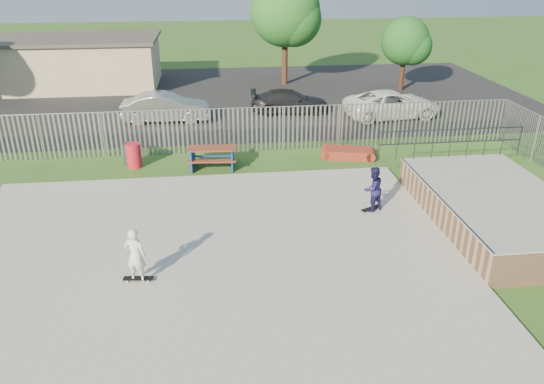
{
  "coord_description": "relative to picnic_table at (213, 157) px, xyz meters",
  "views": [
    {
      "loc": [
        0.45,
        -13.47,
        8.15
      ],
      "look_at": [
        2.29,
        2.0,
        1.1
      ],
      "focal_mm": 35.0,
      "sensor_mm": 36.0,
      "label": 1
    }
  ],
  "objects": [
    {
      "name": "ground",
      "position": [
        -0.43,
        -7.3,
        -0.42
      ],
      "size": [
        120.0,
        120.0,
        0.0
      ],
      "primitive_type": "plane",
      "color": "#315F20",
      "rests_on": "ground"
    },
    {
      "name": "trash_bin_red",
      "position": [
        -3.23,
        0.33,
        0.09
      ],
      "size": [
        0.61,
        0.61,
        1.02
      ],
      "primitive_type": "cylinder",
      "color": "red",
      "rests_on": "ground"
    },
    {
      "name": "skateboard_b",
      "position": [
        -2.13,
        -8.5,
        -0.23
      ],
      "size": [
        0.82,
        0.29,
        0.08
      ],
      "rotation": [
        0.0,
        0.0,
        -0.11
      ],
      "color": "black",
      "rests_on": "concrete_slab"
    },
    {
      "name": "skateboard_a",
      "position": [
        5.28,
        -5.09,
        -0.23
      ],
      "size": [
        0.8,
        0.55,
        0.08
      ],
      "rotation": [
        0.0,
        0.0,
        0.48
      ],
      "color": "black",
      "rests_on": "concrete_slab"
    },
    {
      "name": "funbox",
      "position": [
        5.86,
        0.39,
        -0.23
      ],
      "size": [
        2.14,
        1.44,
        0.39
      ],
      "rotation": [
        0.0,
        0.0,
        -0.26
      ],
      "color": "maroon",
      "rests_on": "ground"
    },
    {
      "name": "concrete_slab",
      "position": [
        -0.43,
        -7.3,
        -0.35
      ],
      "size": [
        15.0,
        12.0,
        0.15
      ],
      "primitive_type": "cube",
      "color": "#999994",
      "rests_on": "ground"
    },
    {
      "name": "quarter_pipe",
      "position": [
        9.06,
        -6.26,
        0.14
      ],
      "size": [
        5.5,
        7.05,
        2.19
      ],
      "color": "#A77E5C",
      "rests_on": "ground"
    },
    {
      "name": "car_dark",
      "position": [
        4.39,
        7.68,
        0.22
      ],
      "size": [
        4.43,
        2.06,
        1.25
      ],
      "primitive_type": "imported",
      "rotation": [
        0.0,
        0.0,
        1.5
      ],
      "color": "black",
      "rests_on": "parking_lot"
    },
    {
      "name": "car_white",
      "position": [
        9.73,
        6.1,
        0.31
      ],
      "size": [
        5.35,
        2.87,
        1.43
      ],
      "primitive_type": "imported",
      "rotation": [
        0.0,
        0.0,
        1.67
      ],
      "color": "white",
      "rests_on": "parking_lot"
    },
    {
      "name": "car_silver",
      "position": [
        -2.32,
        6.78,
        0.34
      ],
      "size": [
        4.55,
        1.66,
        1.49
      ],
      "primitive_type": "imported",
      "rotation": [
        0.0,
        0.0,
        1.55
      ],
      "color": "silver",
      "rests_on": "parking_lot"
    },
    {
      "name": "skater_white",
      "position": [
        -2.13,
        -8.5,
        0.51
      ],
      "size": [
        0.65,
        0.52,
        1.56
      ],
      "primitive_type": "imported",
      "rotation": [
        0.0,
        0.0,
        2.85
      ],
      "color": "silver",
      "rests_on": "concrete_slab"
    },
    {
      "name": "building",
      "position": [
        -8.43,
        15.7,
        1.19
      ],
      "size": [
        10.4,
        6.4,
        3.2
      ],
      "color": "beige",
      "rests_on": "ground"
    },
    {
      "name": "trash_bin_grey",
      "position": [
        -3.41,
        0.58,
        0.06
      ],
      "size": [
        0.58,
        0.58,
        0.96
      ],
      "primitive_type": "cylinder",
      "color": "#27282A",
      "rests_on": "ground"
    },
    {
      "name": "parking_lot",
      "position": [
        -0.43,
        11.7,
        -0.41
      ],
      "size": [
        40.0,
        18.0,
        0.02
      ],
      "primitive_type": "cube",
      "color": "black",
      "rests_on": "ground"
    },
    {
      "name": "picnic_table",
      "position": [
        0.0,
        0.0,
        0.0
      ],
      "size": [
        2.07,
        1.75,
        0.83
      ],
      "rotation": [
        0.0,
        0.0,
        -0.07
      ],
      "color": "brown",
      "rests_on": "ground"
    },
    {
      "name": "skater_navy",
      "position": [
        5.28,
        -5.09,
        0.51
      ],
      "size": [
        0.94,
        0.87,
        1.56
      ],
      "primitive_type": "imported",
      "rotation": [
        0.0,
        0.0,
        3.62
      ],
      "color": "#181645",
      "rests_on": "concrete_slab"
    },
    {
      "name": "tree_mid",
      "position": [
        5.1,
        14.76,
        4.29
      ],
      "size": [
        4.54,
        4.54,
        7.0
      ],
      "color": "#452B1B",
      "rests_on": "ground"
    },
    {
      "name": "tree_right",
      "position": [
        12.31,
        12.07,
        2.69
      ],
      "size": [
        3.0,
        3.0,
        4.63
      ],
      "color": "#382216",
      "rests_on": "ground"
    },
    {
      "name": "fence",
      "position": [
        0.57,
        -2.71,
        0.58
      ],
      "size": [
        26.04,
        16.02,
        2.0
      ],
      "color": "gray",
      "rests_on": "ground"
    }
  ]
}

